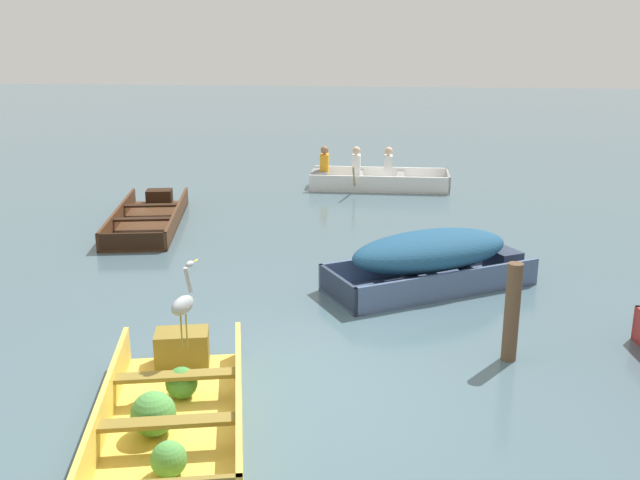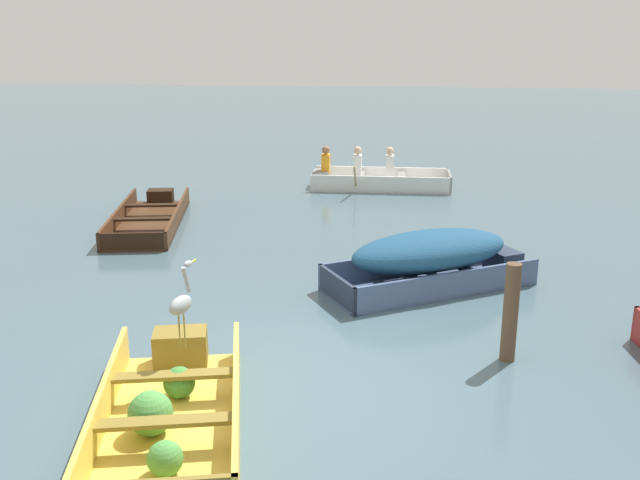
{
  "view_description": "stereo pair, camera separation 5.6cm",
  "coord_description": "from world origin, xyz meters",
  "px_view_note": "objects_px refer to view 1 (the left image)",
  "views": [
    {
      "loc": [
        1.13,
        -6.25,
        3.4
      ],
      "look_at": [
        -0.03,
        4.06,
        0.35
      ],
      "focal_mm": 40.0,
      "sensor_mm": 36.0,
      "label": 1
    },
    {
      "loc": [
        1.19,
        -6.25,
        3.4
      ],
      "look_at": [
        -0.03,
        4.06,
        0.35
      ],
      "focal_mm": 40.0,
      "sensor_mm": 36.0,
      "label": 2
    }
  ],
  "objects_px": {
    "rowboat_white_with_crew": "(370,178)",
    "heron_on_dinghy": "(183,302)",
    "skiff_dark_varnish_near_moored": "(149,217)",
    "dinghy_yellow_foreground": "(172,407)",
    "skiff_slate_blue_mid_moored": "(432,256)",
    "mooring_post": "(512,312)"
  },
  "relations": [
    {
      "from": "skiff_slate_blue_mid_moored",
      "to": "dinghy_yellow_foreground",
      "type": "bearing_deg",
      "value": -122.32
    },
    {
      "from": "dinghy_yellow_foreground",
      "to": "mooring_post",
      "type": "relative_size",
      "value": 2.73
    },
    {
      "from": "heron_on_dinghy",
      "to": "mooring_post",
      "type": "height_order",
      "value": "heron_on_dinghy"
    },
    {
      "from": "skiff_slate_blue_mid_moored",
      "to": "mooring_post",
      "type": "bearing_deg",
      "value": -71.11
    },
    {
      "from": "heron_on_dinghy",
      "to": "rowboat_white_with_crew",
      "type": "bearing_deg",
      "value": 81.83
    },
    {
      "from": "rowboat_white_with_crew",
      "to": "heron_on_dinghy",
      "type": "xyz_separation_m",
      "value": [
        -1.38,
        -9.61,
        0.68
      ]
    },
    {
      "from": "skiff_slate_blue_mid_moored",
      "to": "mooring_post",
      "type": "distance_m",
      "value": 2.32
    },
    {
      "from": "skiff_slate_blue_mid_moored",
      "to": "rowboat_white_with_crew",
      "type": "xyz_separation_m",
      "value": [
        -1.13,
        6.44,
        -0.24
      ]
    },
    {
      "from": "skiff_slate_blue_mid_moored",
      "to": "heron_on_dinghy",
      "type": "bearing_deg",
      "value": -128.42
    },
    {
      "from": "rowboat_white_with_crew",
      "to": "heron_on_dinghy",
      "type": "distance_m",
      "value": 9.73
    },
    {
      "from": "skiff_dark_varnish_near_moored",
      "to": "heron_on_dinghy",
      "type": "height_order",
      "value": "heron_on_dinghy"
    },
    {
      "from": "rowboat_white_with_crew",
      "to": "mooring_post",
      "type": "relative_size",
      "value": 2.83
    },
    {
      "from": "skiff_dark_varnish_near_moored",
      "to": "dinghy_yellow_foreground",
      "type": "bearing_deg",
      "value": -69.02
    },
    {
      "from": "skiff_slate_blue_mid_moored",
      "to": "mooring_post",
      "type": "xyz_separation_m",
      "value": [
        0.75,
        -2.19,
        0.09
      ]
    },
    {
      "from": "skiff_dark_varnish_near_moored",
      "to": "skiff_slate_blue_mid_moored",
      "type": "relative_size",
      "value": 1.19
    },
    {
      "from": "rowboat_white_with_crew",
      "to": "dinghy_yellow_foreground",
      "type": "bearing_deg",
      "value": -97.26
    },
    {
      "from": "dinghy_yellow_foreground",
      "to": "rowboat_white_with_crew",
      "type": "relative_size",
      "value": 0.97
    },
    {
      "from": "heron_on_dinghy",
      "to": "skiff_dark_varnish_near_moored",
      "type": "bearing_deg",
      "value": 112.61
    },
    {
      "from": "dinghy_yellow_foreground",
      "to": "rowboat_white_with_crew",
      "type": "distance_m",
      "value": 10.39
    },
    {
      "from": "dinghy_yellow_foreground",
      "to": "skiff_slate_blue_mid_moored",
      "type": "distance_m",
      "value": 4.58
    },
    {
      "from": "dinghy_yellow_foreground",
      "to": "skiff_dark_varnish_near_moored",
      "type": "bearing_deg",
      "value": 110.98
    },
    {
      "from": "skiff_dark_varnish_near_moored",
      "to": "rowboat_white_with_crew",
      "type": "distance_m",
      "value": 5.27
    }
  ]
}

